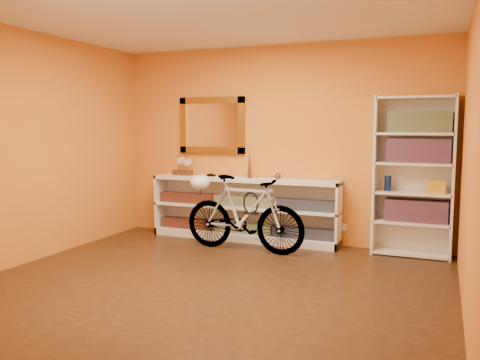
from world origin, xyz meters
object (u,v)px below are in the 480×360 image
at_px(bookcase, 413,176).
at_px(helmet, 200,182).
at_px(console_unit, 244,209).
at_px(bicycle, 244,214).

xyz_separation_m(bookcase, helmet, (-2.52, -0.55, -0.12)).
height_order(console_unit, helmet, helmet).
bearing_deg(bookcase, bicycle, -163.22).
bearing_deg(console_unit, helmet, -126.00).
xyz_separation_m(console_unit, bookcase, (2.14, 0.03, 0.52)).
height_order(bookcase, bicycle, bookcase).
bearing_deg(bookcase, console_unit, -179.33).
height_order(bicycle, helmet, bicycle).
relative_size(console_unit, bookcase, 1.37).
distance_m(bicycle, helmet, 0.71).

